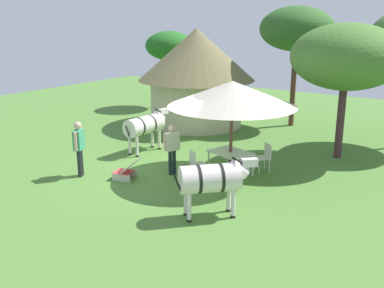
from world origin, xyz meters
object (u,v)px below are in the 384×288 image
striped_lounge_chair (127,171)px  acacia_tree_right_background (169,46)px  shade_umbrella (232,94)px  acacia_tree_far_lawn (346,57)px  thatched_hut (196,72)px  zebra_nearest_camera (212,179)px  standing_watcher (79,144)px  patio_dining_table (231,154)px  patio_chair_near_lawn (196,162)px  guest_beside_umbrella (172,145)px  zebra_by_umbrella (145,125)px  acacia_tree_behind_hut (297,29)px  patio_chair_west_end (265,155)px

striped_lounge_chair → acacia_tree_right_background: (-5.95, 10.01, 3.07)m
shade_umbrella → acacia_tree_far_lawn: size_ratio=0.85×
thatched_hut → zebra_nearest_camera: thatched_hut is taller
standing_watcher → thatched_hut: bearing=158.2°
patio_dining_table → patio_chair_near_lawn: size_ratio=1.66×
thatched_hut → striped_lounge_chair: size_ratio=5.85×
zebra_nearest_camera → acacia_tree_far_lawn: bearing=124.0°
guest_beside_umbrella → zebra_by_umbrella: size_ratio=0.71×
guest_beside_umbrella → acacia_tree_behind_hut: bearing=21.5°
patio_dining_table → standing_watcher: (-3.78, -2.82, 0.40)m
acacia_tree_far_lawn → standing_watcher: bearing=-132.7°
patio_dining_table → acacia_tree_right_background: size_ratio=0.36×
patio_chair_west_end → acacia_tree_far_lawn: bearing=-78.9°
acacia_tree_right_background → acacia_tree_behind_hut: bearing=-3.0°
standing_watcher → guest_beside_umbrella: bearing=99.3°
patio_chair_west_end → striped_lounge_chair: patio_chair_west_end is taller
standing_watcher → zebra_by_umbrella: 3.19m
striped_lounge_chair → acacia_tree_behind_hut: bearing=-23.3°
zebra_by_umbrella → acacia_tree_right_background: 9.00m
zebra_by_umbrella → striped_lounge_chair: bearing=-58.5°
patio_dining_table → zebra_nearest_camera: 3.22m
shade_umbrella → zebra_by_umbrella: (-3.81, 0.38, -1.58)m
patio_chair_near_lawn → zebra_nearest_camera: zebra_nearest_camera is taller
patio_dining_table → zebra_by_umbrella: bearing=174.4°
guest_beside_umbrella → acacia_tree_behind_hut: (0.48, 8.47, 3.35)m
thatched_hut → acacia_tree_right_background: bearing=142.7°
thatched_hut → patio_dining_table: 7.10m
shade_umbrella → guest_beside_umbrella: bearing=-144.9°
patio_dining_table → zebra_nearest_camera: size_ratio=0.87×
guest_beside_umbrella → acacia_tree_behind_hut: 9.12m
shade_umbrella → zebra_nearest_camera: 3.57m
thatched_hut → patio_chair_near_lawn: bearing=-56.0°
patio_chair_west_end → guest_beside_umbrella: size_ratio=0.56×
zebra_nearest_camera → zebra_by_umbrella: zebra_by_umbrella is taller
thatched_hut → acacia_tree_far_lawn: size_ratio=1.13×
patio_chair_west_end → zebra_by_umbrella: size_ratio=0.40×
patio_dining_table → zebra_by_umbrella: size_ratio=0.66×
acacia_tree_far_lawn → acacia_tree_right_background: bearing=159.0°
patio_dining_table → shade_umbrella: bearing=26.6°
thatched_hut → guest_beside_umbrella: bearing=-62.3°
patio_chair_near_lawn → guest_beside_umbrella: bearing=-138.2°
thatched_hut → acacia_tree_far_lawn: (6.96, -1.30, 1.09)m
shade_umbrella → acacia_tree_behind_hut: (-1.03, 7.41, 1.73)m
shade_umbrella → standing_watcher: size_ratio=2.26×
thatched_hut → acacia_tree_behind_hut: bearing=33.1°
patio_dining_table → zebra_nearest_camera: bearing=-68.6°
thatched_hut → acacia_tree_right_background: size_ratio=1.28×
guest_beside_umbrella → acacia_tree_right_background: size_ratio=0.39×
thatched_hut → striped_lounge_chair: (2.30, -7.22, -2.17)m
patio_dining_table → acacia_tree_behind_hut: size_ratio=0.28×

